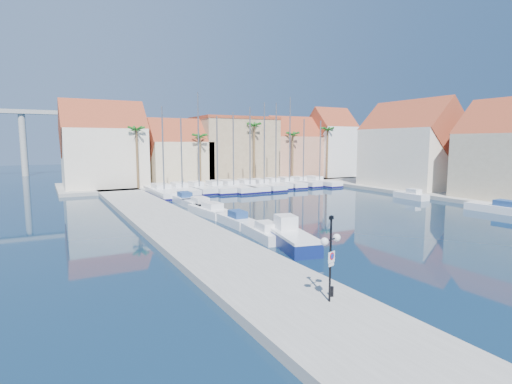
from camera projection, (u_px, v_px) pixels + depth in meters
ground at (364, 254)px, 26.89m from camera, size 260.00×260.00×0.00m
quay_west at (174, 226)px, 34.41m from camera, size 6.00×77.00×0.50m
shore_north at (220, 181)px, 73.49m from camera, size 54.00×16.00×0.50m
shore_east at (461, 195)px, 55.01m from camera, size 12.00×60.00×0.50m
lamp_post at (331, 246)px, 17.30m from camera, size 1.26×0.66×3.86m
bollard at (332, 292)px, 18.17m from camera, size 0.18×0.18×0.46m
fishing_boat at (291, 237)px, 28.53m from camera, size 3.25×6.40×2.14m
motorboat_west_0 at (264, 232)px, 31.07m from camera, size 2.15×5.49×1.40m
motorboat_west_1 at (236, 220)px, 36.08m from camera, size 1.71×5.25×1.40m
motorboat_west_2 at (210, 210)px, 40.94m from camera, size 2.63×6.57×1.40m
motorboat_west_3 at (199, 204)px, 44.84m from camera, size 2.09×6.38×1.40m
motorboat_west_4 at (184, 199)px, 49.54m from camera, size 2.10×6.12×1.40m
motorboat_east_0 at (502, 208)px, 42.35m from camera, size 2.64×6.93×1.40m
motorboat_east_1 at (411, 195)px, 52.63m from camera, size 1.81×4.92×1.40m
sailboat_0 at (163, 192)px, 55.82m from camera, size 3.05×11.38×12.27m
sailboat_1 at (181, 190)px, 57.78m from camera, size 2.72×10.07×11.03m
sailboat_2 at (198, 188)px, 59.40m from camera, size 2.78×8.92×14.59m
sailboat_3 at (216, 188)px, 60.30m from camera, size 2.84×9.79×11.25m
sailboat_4 at (232, 187)px, 61.41m from camera, size 3.47×11.37×11.89m
sailboat_5 at (249, 186)px, 62.51m from camera, size 3.66×10.68×12.76m
sailboat_6 at (262, 185)px, 63.56m from camera, size 3.25×10.26×13.56m
sailboat_7 at (274, 184)px, 65.47m from camera, size 2.67×8.55×13.68m
sailboat_8 at (288, 183)px, 66.81m from camera, size 2.98×9.06×14.73m
sailboat_9 at (301, 183)px, 68.06m from camera, size 2.76×8.52×11.28m
sailboat_10 at (317, 182)px, 68.90m from camera, size 3.30×9.96×11.05m
building_0 at (104, 148)px, 62.42m from camera, size 12.30×9.00×13.50m
building_1 at (179, 155)px, 68.22m from camera, size 10.30×8.00×11.00m
building_2 at (234, 149)px, 74.15m from camera, size 14.20×10.20×11.50m
building_3 at (291, 150)px, 78.97m from camera, size 10.30×8.00×12.00m
building_4 at (331, 144)px, 82.20m from camera, size 8.30×8.00×14.00m
building_6 at (410, 148)px, 62.09m from camera, size 9.00×14.30×13.50m
palm_0 at (136, 131)px, 59.62m from camera, size 2.60×2.60×10.15m
palm_1 at (200, 138)px, 64.44m from camera, size 2.60×2.60×9.15m
palm_2 at (254, 127)px, 68.91m from camera, size 2.60×2.60×11.15m
palm_3 at (293, 136)px, 72.85m from camera, size 2.60×2.60×9.65m
palm_4 at (328, 131)px, 76.50m from camera, size 2.60×2.60×10.65m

